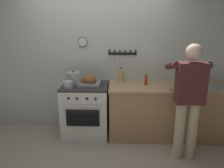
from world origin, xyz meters
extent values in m
cube|color=silver|center=(0.00, 1.35, 1.30)|extent=(6.00, 0.10, 2.60)
cube|color=black|center=(0.40, 1.29, 1.38)|extent=(0.49, 0.02, 0.04)
cube|color=silver|center=(0.18, 1.28, 1.29)|extent=(0.02, 0.00, 0.15)
cube|color=black|center=(0.18, 1.28, 1.41)|extent=(0.02, 0.02, 0.09)
cube|color=silver|center=(0.27, 1.28, 1.31)|extent=(0.02, 0.00, 0.11)
cube|color=black|center=(0.27, 1.28, 1.40)|extent=(0.02, 0.02, 0.08)
cube|color=silver|center=(0.36, 1.28, 1.29)|extent=(0.02, 0.00, 0.15)
cube|color=black|center=(0.36, 1.28, 1.40)|extent=(0.02, 0.02, 0.08)
cube|color=silver|center=(0.45, 1.28, 1.29)|extent=(0.01, 0.00, 0.14)
cube|color=black|center=(0.45, 1.28, 1.40)|extent=(0.02, 0.02, 0.08)
cube|color=silver|center=(0.54, 1.28, 1.28)|extent=(0.01, 0.00, 0.17)
cube|color=black|center=(0.54, 1.28, 1.40)|extent=(0.02, 0.02, 0.08)
cube|color=silver|center=(0.63, 1.28, 1.29)|extent=(0.01, 0.00, 0.15)
cube|color=black|center=(0.63, 1.28, 1.41)|extent=(0.02, 0.02, 0.09)
cylinder|color=white|center=(-0.28, 1.28, 1.58)|extent=(0.15, 0.02, 0.15)
torus|color=black|center=(-0.28, 1.28, 1.58)|extent=(0.16, 0.02, 0.16)
cube|color=tan|center=(1.20, 0.99, 0.43)|extent=(2.00, 0.62, 0.86)
cube|color=tan|center=(1.20, 0.99, 0.88)|extent=(2.03, 0.65, 0.04)
cube|color=#B2B5B7|center=(1.88, 1.01, 0.84)|extent=(0.44, 0.36, 0.11)
cube|color=white|center=(-0.22, 0.99, 0.43)|extent=(0.76, 0.62, 0.87)
cube|color=black|center=(-0.22, 0.67, 0.45)|extent=(0.53, 0.01, 0.28)
cube|color=#2D2D2D|center=(-0.22, 0.99, 0.89)|extent=(0.76, 0.62, 0.03)
cylinder|color=black|center=(-0.43, 0.67, 0.78)|extent=(0.04, 0.02, 0.04)
cylinder|color=black|center=(-0.30, 0.67, 0.78)|extent=(0.04, 0.02, 0.04)
cylinder|color=black|center=(-0.14, 0.67, 0.78)|extent=(0.04, 0.02, 0.04)
cylinder|color=black|center=(-0.01, 0.67, 0.78)|extent=(0.04, 0.02, 0.04)
cylinder|color=silver|center=(-0.22, 0.65, 0.66)|extent=(0.61, 0.02, 0.02)
cylinder|color=#C6B793|center=(1.22, 0.35, 0.43)|extent=(0.14, 0.14, 0.86)
cylinder|color=#C6B793|center=(1.40, 0.35, 0.43)|extent=(0.14, 0.14, 0.86)
cube|color=#4C2323|center=(1.31, 0.35, 1.14)|extent=(0.38, 0.22, 0.56)
sphere|color=beige|center=(1.31, 0.35, 1.55)|extent=(0.21, 0.21, 0.21)
cylinder|color=#4C2323|center=(1.10, 0.60, 1.32)|extent=(0.09, 0.55, 0.22)
cylinder|color=#4C2323|center=(1.52, 0.60, 1.32)|extent=(0.09, 0.55, 0.22)
cube|color=#B7B7BC|center=(-0.14, 0.97, 0.91)|extent=(0.34, 0.25, 0.01)
cube|color=#B7B7BC|center=(-0.14, 0.84, 0.94)|extent=(0.34, 0.01, 0.05)
cube|color=#B7B7BC|center=(-0.14, 1.09, 0.94)|extent=(0.34, 0.01, 0.05)
cube|color=#B7B7BC|center=(-0.31, 0.97, 0.94)|extent=(0.01, 0.25, 0.05)
cube|color=#B7B7BC|center=(0.03, 0.97, 0.94)|extent=(0.01, 0.25, 0.05)
ellipsoid|color=brown|center=(-0.14, 0.97, 1.00)|extent=(0.24, 0.18, 0.17)
cylinder|color=#B7B7BC|center=(-0.41, 1.06, 1.00)|extent=(0.21, 0.21, 0.19)
cylinder|color=#B2B2B7|center=(-0.41, 1.06, 1.10)|extent=(0.21, 0.21, 0.01)
sphere|color=black|center=(-0.41, 1.06, 1.12)|extent=(0.03, 0.03, 0.03)
cylinder|color=#B7B7BC|center=(-0.47, 0.85, 0.95)|extent=(0.15, 0.15, 0.11)
cube|color=tan|center=(1.31, 0.87, 0.91)|extent=(0.36, 0.24, 0.02)
cylinder|color=gold|center=(0.38, 1.21, 1.00)|extent=(0.07, 0.07, 0.20)
cylinder|color=gold|center=(0.38, 1.21, 1.12)|extent=(0.03, 0.03, 0.04)
cylinder|color=black|center=(0.38, 1.21, 1.15)|extent=(0.03, 0.03, 0.01)
cylinder|color=#47141E|center=(1.46, 1.16, 1.02)|extent=(0.08, 0.08, 0.24)
cylinder|color=#47141E|center=(1.46, 1.16, 1.17)|extent=(0.04, 0.04, 0.05)
cylinder|color=maroon|center=(1.46, 1.16, 1.20)|extent=(0.04, 0.04, 0.01)
cylinder|color=red|center=(0.79, 1.04, 0.98)|extent=(0.05, 0.05, 0.16)
cylinder|color=red|center=(0.79, 1.04, 1.07)|extent=(0.02, 0.02, 0.03)
cylinder|color=#197219|center=(0.79, 1.04, 1.10)|extent=(0.02, 0.02, 0.01)
camera|label=1|loc=(0.35, -2.50, 1.97)|focal=35.41mm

